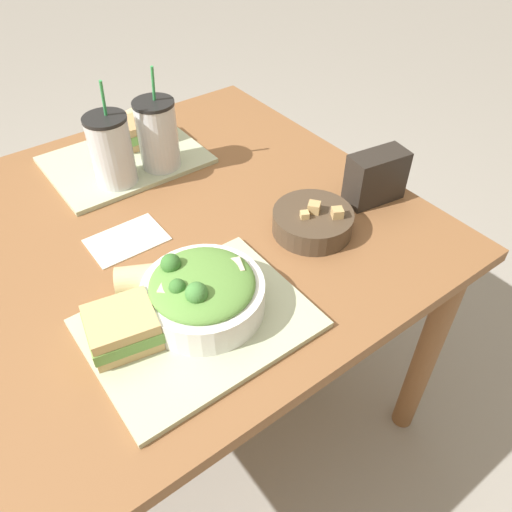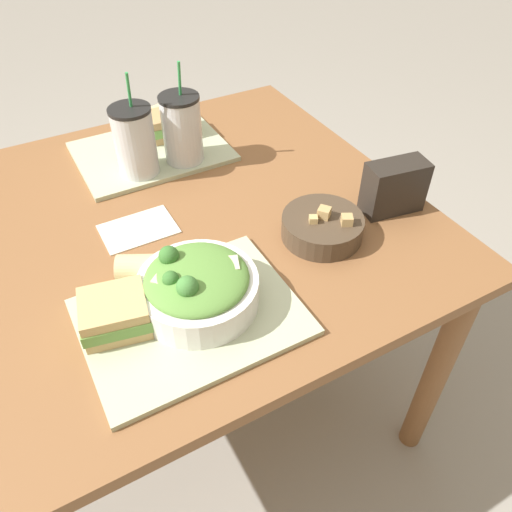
{
  "view_description": "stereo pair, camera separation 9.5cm",
  "coord_description": "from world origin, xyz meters",
  "px_view_note": "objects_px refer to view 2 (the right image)",
  "views": [
    {
      "loc": [
        -0.28,
        -0.82,
        1.42
      ],
      "look_at": [
        0.14,
        -0.26,
        0.77
      ],
      "focal_mm": 35.0,
      "sensor_mm": 36.0,
      "label": 1
    },
    {
      "loc": [
        -0.2,
        -0.87,
        1.42
      ],
      "look_at": [
        0.14,
        -0.26,
        0.77
      ],
      "focal_mm": 35.0,
      "sensor_mm": 36.0,
      "label": 2
    }
  ],
  "objects_px": {
    "salad_bowl": "(197,286)",
    "baguette_far": "(152,118)",
    "napkin_folded": "(139,230)",
    "drink_cup_red": "(182,131)",
    "drink_cup_dark": "(135,143)",
    "sandwich_far": "(169,124)",
    "soup_bowl": "(322,226)",
    "chip_bag": "(394,187)",
    "sandwich_near": "(115,313)",
    "baguette_near": "(158,269)"
  },
  "relations": [
    {
      "from": "salad_bowl",
      "to": "drink_cup_red",
      "type": "height_order",
      "value": "drink_cup_red"
    },
    {
      "from": "soup_bowl",
      "to": "chip_bag",
      "type": "relative_size",
      "value": 1.21
    },
    {
      "from": "salad_bowl",
      "to": "chip_bag",
      "type": "height_order",
      "value": "chip_bag"
    },
    {
      "from": "salad_bowl",
      "to": "drink_cup_dark",
      "type": "xyz_separation_m",
      "value": [
        0.05,
        0.48,
        0.04
      ]
    },
    {
      "from": "drink_cup_red",
      "to": "chip_bag",
      "type": "height_order",
      "value": "drink_cup_red"
    },
    {
      "from": "sandwich_far",
      "to": "napkin_folded",
      "type": "xyz_separation_m",
      "value": [
        -0.21,
        -0.34,
        -0.04
      ]
    },
    {
      "from": "baguette_far",
      "to": "drink_cup_dark",
      "type": "xyz_separation_m",
      "value": [
        -0.11,
        -0.2,
        0.05
      ]
    },
    {
      "from": "sandwich_far",
      "to": "napkin_folded",
      "type": "bearing_deg",
      "value": -120.06
    },
    {
      "from": "salad_bowl",
      "to": "napkin_folded",
      "type": "bearing_deg",
      "value": 95.3
    },
    {
      "from": "baguette_near",
      "to": "baguette_far",
      "type": "bearing_deg",
      "value": 8.63
    },
    {
      "from": "baguette_far",
      "to": "napkin_folded",
      "type": "xyz_separation_m",
      "value": [
        -0.18,
        -0.41,
        -0.04
      ]
    },
    {
      "from": "sandwich_near",
      "to": "drink_cup_dark",
      "type": "xyz_separation_m",
      "value": [
        0.2,
        0.46,
        0.05
      ]
    },
    {
      "from": "soup_bowl",
      "to": "drink_cup_dark",
      "type": "distance_m",
      "value": 0.5
    },
    {
      "from": "drink_cup_dark",
      "to": "baguette_far",
      "type": "bearing_deg",
      "value": 61.92
    },
    {
      "from": "salad_bowl",
      "to": "soup_bowl",
      "type": "xyz_separation_m",
      "value": [
        0.32,
        0.06,
        -0.03
      ]
    },
    {
      "from": "sandwich_near",
      "to": "drink_cup_red",
      "type": "xyz_separation_m",
      "value": [
        0.32,
        0.46,
        0.05
      ]
    },
    {
      "from": "sandwich_near",
      "to": "napkin_folded",
      "type": "bearing_deg",
      "value": 75.3
    },
    {
      "from": "baguette_far",
      "to": "napkin_folded",
      "type": "distance_m",
      "value": 0.45
    },
    {
      "from": "salad_bowl",
      "to": "baguette_near",
      "type": "distance_m",
      "value": 0.1
    },
    {
      "from": "drink_cup_dark",
      "to": "napkin_folded",
      "type": "relative_size",
      "value": 1.59
    },
    {
      "from": "salad_bowl",
      "to": "baguette_far",
      "type": "relative_size",
      "value": 1.51
    },
    {
      "from": "salad_bowl",
      "to": "soup_bowl",
      "type": "height_order",
      "value": "salad_bowl"
    },
    {
      "from": "drink_cup_dark",
      "to": "drink_cup_red",
      "type": "bearing_deg",
      "value": 0.0
    },
    {
      "from": "salad_bowl",
      "to": "baguette_far",
      "type": "xyz_separation_m",
      "value": [
        0.16,
        0.68,
        -0.01
      ]
    },
    {
      "from": "sandwich_near",
      "to": "baguette_near",
      "type": "distance_m",
      "value": 0.13
    },
    {
      "from": "drink_cup_dark",
      "to": "chip_bag",
      "type": "bearing_deg",
      "value": -41.84
    },
    {
      "from": "chip_bag",
      "to": "baguette_far",
      "type": "bearing_deg",
      "value": 128.86
    },
    {
      "from": "drink_cup_red",
      "to": "sandwich_far",
      "type": "bearing_deg",
      "value": 84.7
    },
    {
      "from": "baguette_near",
      "to": "sandwich_far",
      "type": "distance_m",
      "value": 0.57
    },
    {
      "from": "drink_cup_red",
      "to": "napkin_folded",
      "type": "xyz_separation_m",
      "value": [
        -0.2,
        -0.2,
        -0.09
      ]
    },
    {
      "from": "salad_bowl",
      "to": "baguette_near",
      "type": "xyz_separation_m",
      "value": [
        -0.04,
        0.09,
        -0.01
      ]
    },
    {
      "from": "baguette_near",
      "to": "baguette_far",
      "type": "relative_size",
      "value": 1.09
    },
    {
      "from": "soup_bowl",
      "to": "baguette_near",
      "type": "relative_size",
      "value": 1.1
    },
    {
      "from": "soup_bowl",
      "to": "chip_bag",
      "type": "xyz_separation_m",
      "value": [
        0.19,
        0.0,
        0.03
      ]
    },
    {
      "from": "salad_bowl",
      "to": "napkin_folded",
      "type": "height_order",
      "value": "salad_bowl"
    },
    {
      "from": "napkin_folded",
      "to": "sandwich_far",
      "type": "bearing_deg",
      "value": 58.39
    },
    {
      "from": "salad_bowl",
      "to": "chip_bag",
      "type": "distance_m",
      "value": 0.52
    },
    {
      "from": "sandwich_near",
      "to": "drink_cup_red",
      "type": "relative_size",
      "value": 0.53
    },
    {
      "from": "sandwich_far",
      "to": "drink_cup_red",
      "type": "bearing_deg",
      "value": -93.75
    },
    {
      "from": "sandwich_far",
      "to": "drink_cup_red",
      "type": "height_order",
      "value": "drink_cup_red"
    },
    {
      "from": "soup_bowl",
      "to": "napkin_folded",
      "type": "height_order",
      "value": "soup_bowl"
    },
    {
      "from": "baguette_near",
      "to": "napkin_folded",
      "type": "xyz_separation_m",
      "value": [
        0.02,
        0.18,
        -0.04
      ]
    },
    {
      "from": "drink_cup_red",
      "to": "baguette_far",
      "type": "bearing_deg",
      "value": 94.13
    },
    {
      "from": "soup_bowl",
      "to": "sandwich_near",
      "type": "xyz_separation_m",
      "value": [
        -0.47,
        -0.04,
        0.02
      ]
    },
    {
      "from": "baguette_near",
      "to": "drink_cup_dark",
      "type": "xyz_separation_m",
      "value": [
        0.09,
        0.38,
        0.05
      ]
    },
    {
      "from": "baguette_far",
      "to": "napkin_folded",
      "type": "relative_size",
      "value": 0.92
    },
    {
      "from": "drink_cup_red",
      "to": "drink_cup_dark",
      "type": "bearing_deg",
      "value": -180.0
    },
    {
      "from": "sandwich_near",
      "to": "soup_bowl",
      "type": "bearing_deg",
      "value": 16.35
    },
    {
      "from": "drink_cup_dark",
      "to": "drink_cup_red",
      "type": "distance_m",
      "value": 0.12
    },
    {
      "from": "drink_cup_red",
      "to": "sandwich_near",
      "type": "bearing_deg",
      "value": -125.2
    }
  ]
}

